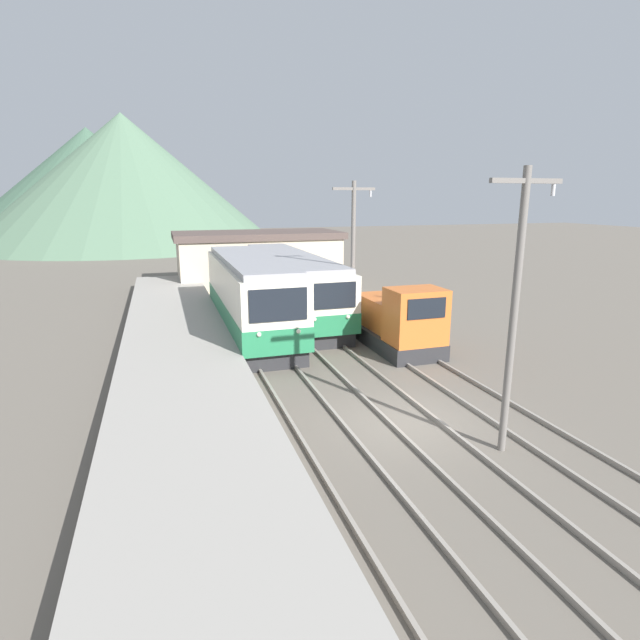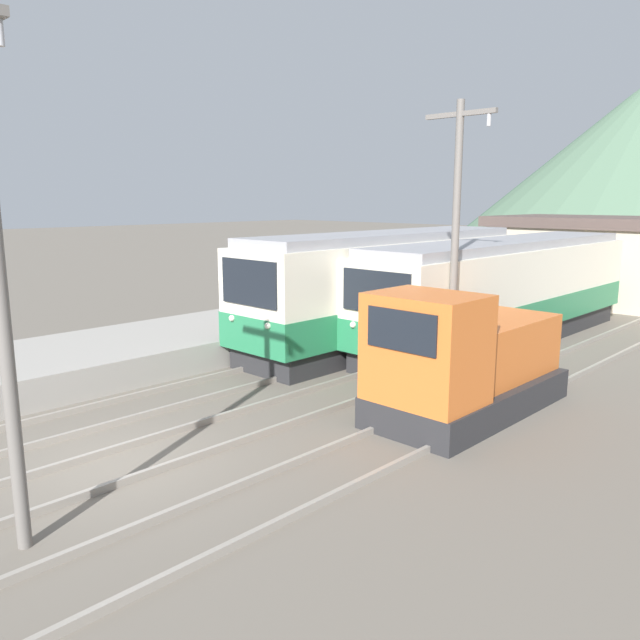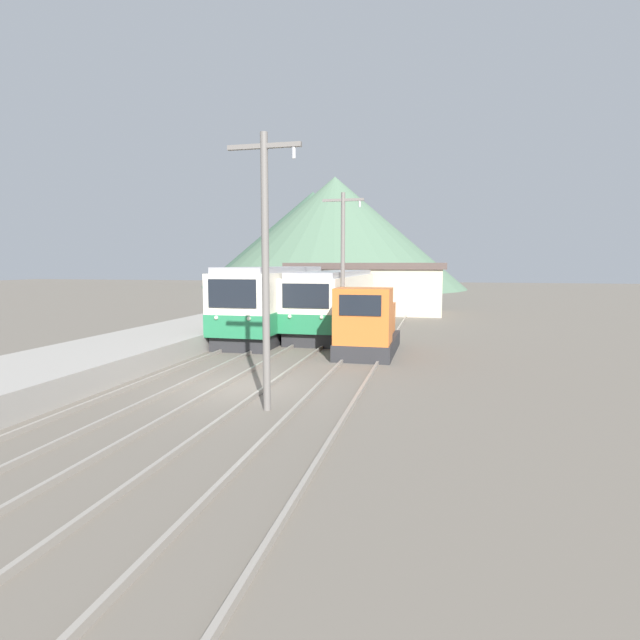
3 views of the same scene
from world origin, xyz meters
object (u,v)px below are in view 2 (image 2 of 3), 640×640
shunting_locomotive (464,364)px  catenary_mast_mid (456,236)px  commuter_train_center (504,295)px  commuter_train_left (388,293)px

shunting_locomotive → catenary_mast_mid: bearing=129.5°
shunting_locomotive → commuter_train_center: bearing=111.9°
commuter_train_left → catenary_mast_mid: size_ratio=1.68×
catenary_mast_mid → shunting_locomotive: bearing=-50.5°
commuter_train_left → commuter_train_center: commuter_train_left is taller
commuter_train_left → catenary_mast_mid: bearing=-32.5°
commuter_train_left → catenary_mast_mid: 5.57m
shunting_locomotive → catenary_mast_mid: size_ratio=0.75×
commuter_train_left → shunting_locomotive: bearing=-38.2°
commuter_train_left → shunting_locomotive: commuter_train_left is taller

